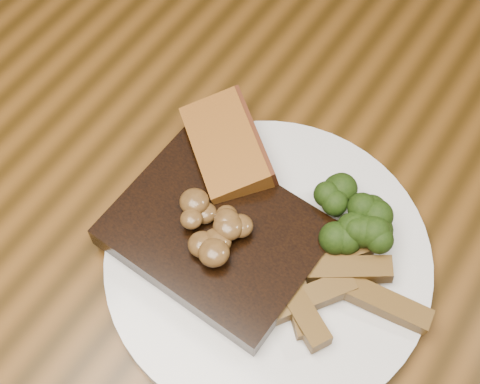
{
  "coord_description": "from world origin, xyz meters",
  "views": [
    {
      "loc": [
        0.18,
        -0.25,
        1.31
      ],
      "look_at": [
        0.01,
        0.0,
        0.78
      ],
      "focal_mm": 50.0,
      "sensor_mm": 36.0,
      "label": 1
    }
  ],
  "objects_px": {
    "dining_table": "(230,245)",
    "potato_wedges": "(342,288)",
    "steak": "(217,234)",
    "garlic_bread": "(226,158)",
    "plate": "(268,259)"
  },
  "relations": [
    {
      "from": "dining_table",
      "to": "garlic_bread",
      "type": "relative_size",
      "value": 15.34
    },
    {
      "from": "dining_table",
      "to": "steak",
      "type": "xyz_separation_m",
      "value": [
        0.02,
        -0.04,
        0.12
      ]
    },
    {
      "from": "dining_table",
      "to": "garlic_bread",
      "type": "bearing_deg",
      "value": 128.35
    },
    {
      "from": "plate",
      "to": "potato_wedges",
      "type": "relative_size",
      "value": 3.0
    },
    {
      "from": "steak",
      "to": "garlic_bread",
      "type": "xyz_separation_m",
      "value": [
        -0.04,
        0.07,
        -0.0
      ]
    },
    {
      "from": "steak",
      "to": "potato_wedges",
      "type": "height_order",
      "value": "steak"
    },
    {
      "from": "steak",
      "to": "garlic_bread",
      "type": "height_order",
      "value": "steak"
    },
    {
      "from": "dining_table",
      "to": "plate",
      "type": "bearing_deg",
      "value": -25.39
    },
    {
      "from": "dining_table",
      "to": "potato_wedges",
      "type": "relative_size",
      "value": 16.45
    },
    {
      "from": "dining_table",
      "to": "potato_wedges",
      "type": "height_order",
      "value": "potato_wedges"
    },
    {
      "from": "plate",
      "to": "potato_wedges",
      "type": "height_order",
      "value": "potato_wedges"
    },
    {
      "from": "dining_table",
      "to": "plate",
      "type": "xyz_separation_m",
      "value": [
        0.06,
        -0.03,
        0.1
      ]
    },
    {
      "from": "potato_wedges",
      "to": "steak",
      "type": "bearing_deg",
      "value": -171.04
    },
    {
      "from": "plate",
      "to": "dining_table",
      "type": "bearing_deg",
      "value": 154.61
    },
    {
      "from": "plate",
      "to": "garlic_bread",
      "type": "xyz_separation_m",
      "value": [
        -0.09,
        0.06,
        0.02
      ]
    }
  ]
}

